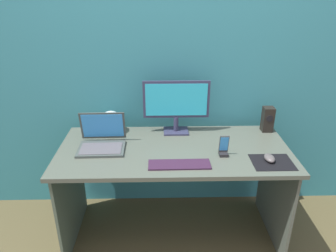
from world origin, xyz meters
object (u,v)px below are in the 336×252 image
(mouse, at_px, (269,158))
(phone_in_dock, at_px, (224,148))
(keyboard_external, at_px, (179,164))
(laptop, at_px, (102,141))
(monitor, at_px, (176,104))
(speaker_right, at_px, (268,119))
(fishbowl, at_px, (111,122))

(mouse, xyz_separation_m, phone_in_dock, (-0.27, 0.08, 0.03))
(keyboard_external, xyz_separation_m, mouse, (0.56, 0.04, 0.02))
(laptop, height_order, phone_in_dock, laptop)
(keyboard_external, bearing_deg, monitor, 89.31)
(speaker_right, bearing_deg, keyboard_external, -144.85)
(fishbowl, height_order, phone_in_dock, fishbowl)
(mouse, bearing_deg, speaker_right, 73.26)
(speaker_right, height_order, laptop, laptop)
(speaker_right, bearing_deg, monitor, -179.67)
(laptop, relative_size, keyboard_external, 0.82)
(keyboard_external, height_order, phone_in_dock, phone_in_dock)
(monitor, height_order, speaker_right, monitor)
(monitor, relative_size, laptop, 1.53)
(laptop, xyz_separation_m, fishbowl, (0.03, 0.24, 0.03))
(speaker_right, relative_size, fishbowl, 1.11)
(keyboard_external, xyz_separation_m, phone_in_dock, (0.29, 0.12, 0.04))
(keyboard_external, height_order, mouse, mouse)
(keyboard_external, distance_m, mouse, 0.56)
(phone_in_dock, bearing_deg, speaker_right, 42.80)
(keyboard_external, relative_size, mouse, 3.75)
(laptop, bearing_deg, phone_in_dock, -9.19)
(fishbowl, relative_size, keyboard_external, 0.44)
(fishbowl, bearing_deg, monitor, -1.29)
(mouse, height_order, phone_in_dock, phone_in_dock)
(mouse, bearing_deg, monitor, 140.19)
(laptop, distance_m, phone_in_dock, 0.80)
(speaker_right, xyz_separation_m, laptop, (-1.18, -0.23, -0.05))
(monitor, bearing_deg, mouse, -37.87)
(speaker_right, xyz_separation_m, phone_in_dock, (-0.39, -0.36, -0.04))
(monitor, bearing_deg, speaker_right, 0.33)
(monitor, height_order, laptop, monitor)
(laptop, relative_size, phone_in_dock, 2.21)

